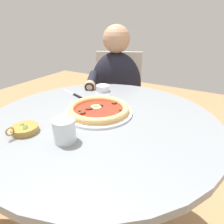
# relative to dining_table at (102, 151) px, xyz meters

# --- Properties ---
(dining_table) EXTENTS (1.00, 1.00, 0.76)m
(dining_table) POSITION_rel_dining_table_xyz_m (0.00, 0.00, 0.00)
(dining_table) COLOR gray
(dining_table) RESTS_ON ground
(pizza_on_plate) EXTENTS (0.31, 0.31, 0.04)m
(pizza_on_plate) POSITION_rel_dining_table_xyz_m (-0.03, -0.04, 0.19)
(pizza_on_plate) COLOR white
(pizza_on_plate) RESTS_ON dining_table
(water_glass) EXTENTS (0.08, 0.08, 0.08)m
(water_glass) POSITION_rel_dining_table_xyz_m (0.21, -0.01, 0.21)
(water_glass) COLOR silver
(water_glass) RESTS_ON dining_table
(steak_knife) EXTENTS (0.08, 0.19, 0.01)m
(steak_knife) POSITION_rel_dining_table_xyz_m (-0.16, -0.28, 0.18)
(steak_knife) COLOR silver
(steak_knife) RESTS_ON dining_table
(ramekin_capers) EXTENTS (0.08, 0.08, 0.03)m
(ramekin_capers) POSITION_rel_dining_table_xyz_m (-0.31, -0.19, 0.19)
(ramekin_capers) COLOR white
(ramekin_capers) RESTS_ON dining_table
(olive_pan) EXTENTS (0.13, 0.10, 0.05)m
(olive_pan) POSITION_rel_dining_table_xyz_m (0.24, -0.19, 0.19)
(olive_pan) COLOR olive
(olive_pan) RESTS_ON dining_table
(diner_person) EXTENTS (0.57, 0.43, 1.12)m
(diner_person) POSITION_rel_dining_table_xyz_m (-0.63, -0.28, -0.09)
(diner_person) COLOR #282833
(diner_person) RESTS_ON ground
(cafe_chair_diner) EXTENTS (0.57, 0.57, 0.90)m
(cafe_chair_diner) POSITION_rel_dining_table_xyz_m (-0.77, -0.34, -0.05)
(cafe_chair_diner) COLOR beige
(cafe_chair_diner) RESTS_ON ground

